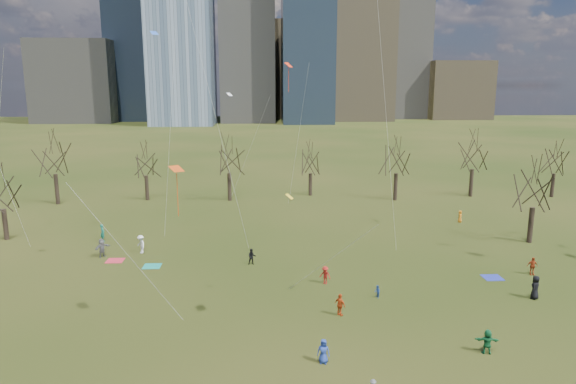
{
  "coord_description": "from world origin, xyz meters",
  "views": [
    {
      "loc": [
        -2.34,
        -32.85,
        16.34
      ],
      "look_at": [
        0.0,
        12.0,
        7.0
      ],
      "focal_mm": 32.0,
      "sensor_mm": 36.0,
      "label": 1
    }
  ],
  "objects_px": {
    "blanket_navy": "(492,278)",
    "person_0": "(323,351)",
    "blanket_teal": "(152,266)",
    "blanket_crimson": "(115,261)",
    "person_4": "(340,305)"
  },
  "relations": [
    {
      "from": "person_0",
      "to": "person_4",
      "type": "relative_size",
      "value": 0.92
    },
    {
      "from": "blanket_teal",
      "to": "blanket_navy",
      "type": "bearing_deg",
      "value": -8.39
    },
    {
      "from": "person_0",
      "to": "blanket_crimson",
      "type": "bearing_deg",
      "value": 144.33
    },
    {
      "from": "blanket_navy",
      "to": "person_0",
      "type": "xyz_separation_m",
      "value": [
        -16.33,
        -13.11,
        0.75
      ]
    },
    {
      "from": "blanket_navy",
      "to": "person_4",
      "type": "bearing_deg",
      "value": -154.88
    },
    {
      "from": "blanket_navy",
      "to": "blanket_crimson",
      "type": "bearing_deg",
      "value": 169.69
    },
    {
      "from": "blanket_teal",
      "to": "blanket_crimson",
      "type": "height_order",
      "value": "same"
    },
    {
      "from": "blanket_teal",
      "to": "person_0",
      "type": "xyz_separation_m",
      "value": [
        13.78,
        -17.55,
        0.75
      ]
    },
    {
      "from": "blanket_teal",
      "to": "person_0",
      "type": "distance_m",
      "value": 22.32
    },
    {
      "from": "blanket_navy",
      "to": "person_0",
      "type": "distance_m",
      "value": 20.95
    },
    {
      "from": "person_4",
      "to": "blanket_teal",
      "type": "bearing_deg",
      "value": 15.91
    },
    {
      "from": "blanket_teal",
      "to": "person_4",
      "type": "height_order",
      "value": "person_4"
    },
    {
      "from": "blanket_crimson",
      "to": "person_4",
      "type": "height_order",
      "value": "person_4"
    },
    {
      "from": "person_0",
      "to": "person_4",
      "type": "height_order",
      "value": "person_4"
    },
    {
      "from": "person_0",
      "to": "blanket_teal",
      "type": "bearing_deg",
      "value": 140.07
    }
  ]
}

